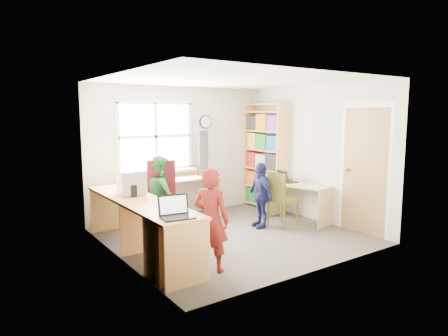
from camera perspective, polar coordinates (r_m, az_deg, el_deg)
name	(u,v)px	position (r m, az deg, el deg)	size (l,w,h in m)	color
room	(230,158)	(6.18, 0.89, 1.39)	(3.64, 3.44, 2.44)	#403A33
l_desk	(165,225)	(5.33, -8.40, -8.05)	(2.38, 2.95, 0.75)	#FFB665
right_desk	(299,194)	(7.25, 10.67, -3.68)	(0.73, 1.23, 0.67)	#D7B86B
bookshelf	(265,159)	(8.06, 5.88, 1.29)	(0.30, 1.02, 2.10)	#FFB665
swivel_chair	(162,205)	(6.22, -8.80, -5.28)	(0.72, 0.72, 1.18)	black
wooden_chair	(280,197)	(6.78, 8.06, -4.17)	(0.45, 0.45, 0.94)	#4C551C
crt_monitor	(132,183)	(5.84, -13.07, -2.04)	(0.38, 0.35, 0.35)	#99989D
laptop_left	(176,212)	(4.53, -6.92, -6.27)	(0.39, 0.34, 0.25)	black
laptop_right	(286,179)	(7.36, 8.83, -1.62)	(0.31, 0.36, 0.22)	black
speaker_a	(133,191)	(5.72, -12.82, -3.18)	(0.09, 0.09, 0.17)	black
speaker_b	(121,185)	(6.19, -14.52, -2.38)	(0.11, 0.11, 0.18)	black
cd_tower	(203,153)	(7.47, -3.06, 2.14)	(0.20, 0.19, 0.85)	black
game_box	(283,179)	(7.57, 8.40, -1.53)	(0.35, 0.35, 0.06)	red
paper_a	(165,207)	(5.03, -8.40, -5.54)	(0.21, 0.29, 0.00)	silver
paper_b	(317,187)	(6.95, 13.19, -2.69)	(0.27, 0.34, 0.00)	silver
potted_plant	(154,172)	(7.04, -10.02, -0.62)	(0.16, 0.13, 0.29)	#296636
person_red	(211,220)	(4.85, -1.88, -7.41)	(0.46, 0.30, 1.26)	maroon
person_green	(161,195)	(6.37, -9.00, -3.88)	(0.61, 0.48, 1.26)	#317B33
person_navy	(260,195)	(6.73, 5.23, -3.86)	(0.65, 0.27, 1.10)	#161A46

